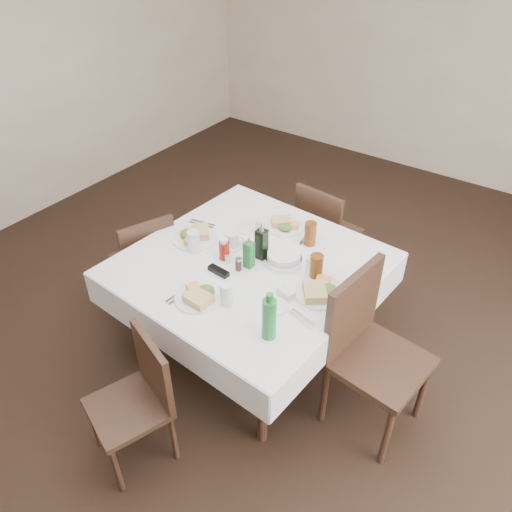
# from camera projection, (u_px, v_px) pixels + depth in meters

# --- Properties ---
(ground_plane) EXTENTS (7.00, 7.00, 0.00)m
(ground_plane) POSITION_uv_depth(u_px,v_px,m) (262.00, 363.00, 3.46)
(ground_plane) COLOR black
(room_shell) EXTENTS (6.04, 7.04, 2.80)m
(room_shell) POSITION_uv_depth(u_px,v_px,m) (264.00, 128.00, 2.44)
(room_shell) COLOR #BFA98E
(room_shell) RESTS_ON ground
(dining_table) EXTENTS (1.55, 1.55, 0.76)m
(dining_table) POSITION_uv_depth(u_px,v_px,m) (250.00, 271.00, 3.18)
(dining_table) COLOR black
(dining_table) RESTS_ON ground
(chair_north) EXTENTS (0.45, 0.45, 0.87)m
(chair_north) POSITION_uv_depth(u_px,v_px,m) (324.00, 229.00, 3.92)
(chair_north) COLOR black
(chair_north) RESTS_ON ground
(chair_south) EXTENTS (0.50, 0.50, 0.82)m
(chair_south) POSITION_uv_depth(u_px,v_px,m) (140.00, 393.00, 2.68)
(chair_south) COLOR black
(chair_south) RESTS_ON ground
(chair_east) EXTENTS (0.54, 0.54, 1.03)m
(chair_east) POSITION_uv_depth(u_px,v_px,m) (367.00, 343.00, 2.82)
(chair_east) COLOR black
(chair_east) RESTS_ON ground
(chair_west) EXTENTS (0.51, 0.51, 0.84)m
(chair_west) POSITION_uv_depth(u_px,v_px,m) (146.00, 259.00, 3.63)
(chair_west) COLOR black
(chair_west) RESTS_ON ground
(meal_north) EXTENTS (0.26, 0.26, 0.06)m
(meal_north) POSITION_uv_depth(u_px,v_px,m) (285.00, 225.00, 3.43)
(meal_north) COLOR white
(meal_north) RESTS_ON dining_table
(meal_south) EXTENTS (0.28, 0.28, 0.06)m
(meal_south) POSITION_uv_depth(u_px,v_px,m) (200.00, 296.00, 2.84)
(meal_south) COLOR white
(meal_south) RESTS_ON dining_table
(meal_east) EXTENTS (0.31, 0.31, 0.07)m
(meal_east) POSITION_uv_depth(u_px,v_px,m) (320.00, 291.00, 2.87)
(meal_east) COLOR white
(meal_east) RESTS_ON dining_table
(meal_west) EXTENTS (0.29, 0.29, 0.06)m
(meal_west) POSITION_uv_depth(u_px,v_px,m) (195.00, 236.00, 3.32)
(meal_west) COLOR white
(meal_west) RESTS_ON dining_table
(side_plate_a) EXTENTS (0.18, 0.18, 0.01)m
(side_plate_a) POSITION_uv_depth(u_px,v_px,m) (250.00, 228.00, 3.43)
(side_plate_a) COLOR white
(side_plate_a) RESTS_ON dining_table
(side_plate_b) EXTENTS (0.14, 0.14, 0.01)m
(side_plate_b) POSITION_uv_depth(u_px,v_px,m) (277.00, 306.00, 2.80)
(side_plate_b) COLOR white
(side_plate_b) RESTS_ON dining_table
(water_n) EXTENTS (0.06, 0.06, 0.12)m
(water_n) POSITION_uv_depth(u_px,v_px,m) (260.00, 227.00, 3.35)
(water_n) COLOR silver
(water_n) RESTS_ON dining_table
(water_s) EXTENTS (0.07, 0.07, 0.14)m
(water_s) POSITION_uv_depth(u_px,v_px,m) (227.00, 294.00, 2.78)
(water_s) COLOR silver
(water_s) RESTS_ON dining_table
(water_e) EXTENTS (0.07, 0.07, 0.13)m
(water_e) POSITION_uv_depth(u_px,v_px,m) (312.00, 267.00, 2.99)
(water_e) COLOR silver
(water_e) RESTS_ON dining_table
(water_w) EXTENTS (0.08, 0.08, 0.15)m
(water_w) POSITION_uv_depth(u_px,v_px,m) (194.00, 242.00, 3.19)
(water_w) COLOR silver
(water_w) RESTS_ON dining_table
(iced_tea_a) EXTENTS (0.08, 0.08, 0.16)m
(iced_tea_a) POSITION_uv_depth(u_px,v_px,m) (310.00, 234.00, 3.25)
(iced_tea_a) COLOR #65340F
(iced_tea_a) RESTS_ON dining_table
(iced_tea_b) EXTENTS (0.08, 0.08, 0.17)m
(iced_tea_b) POSITION_uv_depth(u_px,v_px,m) (316.00, 267.00, 2.96)
(iced_tea_b) COLOR #65340F
(iced_tea_b) RESTS_ON dining_table
(bread_basket) EXTENTS (0.23, 0.23, 0.08)m
(bread_basket) POSITION_uv_depth(u_px,v_px,m) (284.00, 258.00, 3.11)
(bread_basket) COLOR silver
(bread_basket) RESTS_ON dining_table
(oil_cruet_dark) EXTENTS (0.06, 0.06, 0.26)m
(oil_cruet_dark) POSITION_uv_depth(u_px,v_px,m) (261.00, 243.00, 3.11)
(oil_cruet_dark) COLOR black
(oil_cruet_dark) RESTS_ON dining_table
(oil_cruet_green) EXTENTS (0.05, 0.05, 0.23)m
(oil_cruet_green) POSITION_uv_depth(u_px,v_px,m) (249.00, 254.00, 3.04)
(oil_cruet_green) COLOR #1E712A
(oil_cruet_green) RESTS_ON dining_table
(ketchup_bottle) EXTENTS (0.07, 0.07, 0.15)m
(ketchup_bottle) POSITION_uv_depth(u_px,v_px,m) (224.00, 249.00, 3.13)
(ketchup_bottle) COLOR #9F1C0F
(ketchup_bottle) RESTS_ON dining_table
(salt_shaker) EXTENTS (0.03, 0.03, 0.07)m
(salt_shaker) POSITION_uv_depth(u_px,v_px,m) (227.00, 258.00, 3.11)
(salt_shaker) COLOR white
(salt_shaker) RESTS_ON dining_table
(pepper_shaker) EXTENTS (0.04, 0.04, 0.09)m
(pepper_shaker) POSITION_uv_depth(u_px,v_px,m) (239.00, 264.00, 3.04)
(pepper_shaker) COLOR #41271C
(pepper_shaker) RESTS_ON dining_table
(coffee_mug) EXTENTS (0.16, 0.15, 0.11)m
(coffee_mug) POSITION_uv_depth(u_px,v_px,m) (232.00, 241.00, 3.24)
(coffee_mug) COLOR white
(coffee_mug) RESTS_ON dining_table
(sunglasses) EXTENTS (0.15, 0.06, 0.03)m
(sunglasses) POSITION_uv_depth(u_px,v_px,m) (219.00, 271.00, 3.04)
(sunglasses) COLOR black
(sunglasses) RESTS_ON dining_table
(green_bottle) EXTENTS (0.08, 0.08, 0.29)m
(green_bottle) POSITION_uv_depth(u_px,v_px,m) (269.00, 318.00, 2.54)
(green_bottle) COLOR #1E712A
(green_bottle) RESTS_ON dining_table
(sugar_caddy) EXTENTS (0.11, 0.08, 0.05)m
(sugar_caddy) POSITION_uv_depth(u_px,v_px,m) (286.00, 293.00, 2.86)
(sugar_caddy) COLOR white
(sugar_caddy) RESTS_ON dining_table
(cutlery_n) EXTENTS (0.08, 0.21, 0.01)m
(cutlery_n) POSITION_uv_depth(u_px,v_px,m) (308.00, 238.00, 3.34)
(cutlery_n) COLOR silver
(cutlery_n) RESTS_ON dining_table
(cutlery_s) EXTENTS (0.06, 0.18, 0.01)m
(cutlery_s) POSITION_uv_depth(u_px,v_px,m) (179.00, 295.00, 2.87)
(cutlery_s) COLOR silver
(cutlery_s) RESTS_ON dining_table
(cutlery_e) EXTENTS (0.18, 0.08, 0.01)m
(cutlery_e) POSITION_uv_depth(u_px,v_px,m) (302.00, 319.00, 2.72)
(cutlery_e) COLOR silver
(cutlery_e) RESTS_ON dining_table
(cutlery_w) EXTENTS (0.20, 0.08, 0.01)m
(cutlery_w) POSITION_uv_depth(u_px,v_px,m) (202.00, 224.00, 3.48)
(cutlery_w) COLOR silver
(cutlery_w) RESTS_ON dining_table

